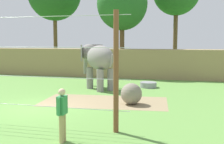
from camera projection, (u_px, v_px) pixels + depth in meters
name	position (u px, v px, depth m)	size (l,w,h in m)	color
ground_plane	(37.00, 108.00, 13.02)	(120.00, 120.00, 0.00)	#609342
dirt_patch	(104.00, 101.00, 14.49)	(6.36, 3.20, 0.01)	#937F5B
embankment_wall	(107.00, 63.00, 24.49)	(36.00, 1.80, 2.40)	#997F56
elephant	(98.00, 59.00, 18.12)	(3.24, 3.22, 2.87)	gray
enrichment_ball	(131.00, 94.00, 13.81)	(1.04, 1.04, 1.04)	gray
cable_fence	(3.00, 69.00, 10.50)	(9.65, 0.18, 4.11)	brown
zookeeper	(62.00, 113.00, 8.60)	(0.23, 0.58, 1.67)	tan
water_tub	(148.00, 85.00, 18.87)	(1.10, 1.10, 0.35)	gray
tree_behind_wall	(122.00, 4.00, 25.91)	(4.64, 4.64, 8.92)	brown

